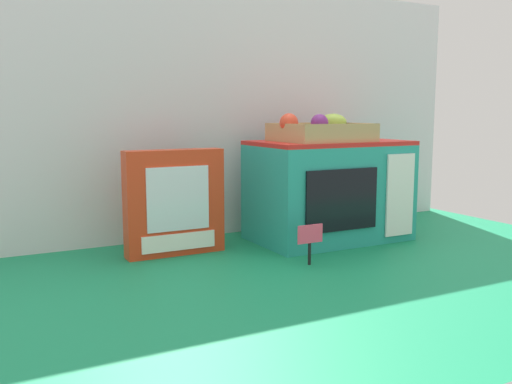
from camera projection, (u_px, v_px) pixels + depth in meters
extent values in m
plane|color=#147A4C|center=(273.00, 246.00, 1.57)|extent=(1.70, 1.70, 0.00)
cube|color=silver|center=(237.00, 110.00, 1.71)|extent=(1.61, 0.03, 0.75)
cube|color=teal|center=(329.00, 192.00, 1.63)|extent=(0.44, 0.27, 0.28)
cube|color=red|center=(330.00, 143.00, 1.61)|extent=(0.44, 0.27, 0.01)
cube|color=black|center=(342.00, 200.00, 1.49)|extent=(0.23, 0.01, 0.17)
cube|color=white|center=(400.00, 195.00, 1.58)|extent=(0.10, 0.01, 0.23)
cube|color=tan|center=(321.00, 137.00, 1.58)|extent=(0.25, 0.21, 0.03)
cube|color=tan|center=(343.00, 128.00, 1.49)|extent=(0.25, 0.01, 0.02)
cube|color=tan|center=(302.00, 127.00, 1.66)|extent=(0.25, 0.01, 0.02)
cube|color=tan|center=(286.00, 128.00, 1.52)|extent=(0.01, 0.21, 0.02)
cube|color=tan|center=(354.00, 127.00, 1.63)|extent=(0.01, 0.21, 0.02)
sphere|color=#E04228|center=(289.00, 123.00, 1.53)|extent=(0.05, 0.05, 0.05)
sphere|color=#72287F|center=(319.00, 123.00, 1.55)|extent=(0.05, 0.05, 0.05)
ellipsoid|color=#9EC647|center=(333.00, 122.00, 1.63)|extent=(0.09, 0.09, 0.05)
cube|color=red|center=(175.00, 202.00, 1.45)|extent=(0.26, 0.05, 0.28)
cube|color=silver|center=(178.00, 199.00, 1.43)|extent=(0.17, 0.00, 0.17)
cube|color=white|center=(179.00, 242.00, 1.44)|extent=(0.20, 0.00, 0.04)
cylinder|color=black|center=(309.00, 254.00, 1.37)|extent=(0.01, 0.01, 0.06)
cube|color=#F44C6B|center=(310.00, 234.00, 1.36)|extent=(0.07, 0.00, 0.05)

